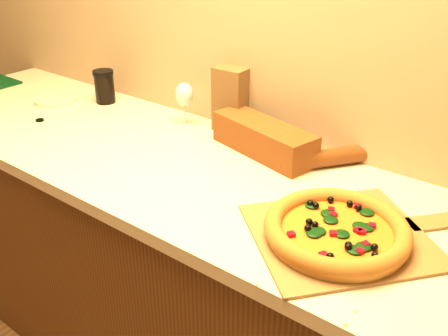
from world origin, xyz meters
The scene contains 11 objects.
cabinet centered at (0.00, 1.43, 0.43)m, with size 2.80×0.65×0.86m, color #46220F.
countertop centered at (0.00, 1.43, 0.88)m, with size 2.84×0.68×0.04m, color #C3B398.
pizza_peel centered at (0.44, 1.36, 0.90)m, with size 0.54×0.55×0.01m.
pizza centered at (0.43, 1.33, 0.93)m, with size 0.34×0.34×0.05m.
bottle_cap centered at (-0.78, 1.35, 0.90)m, with size 0.03×0.03×0.01m, color black.
rolling_pin centered at (0.26, 1.71, 0.93)m, with size 0.26×0.34×0.06m.
bread_bag centered at (0.03, 1.63, 0.95)m, with size 0.37×0.12×0.10m, color #613512.
wine_glass centered at (-0.32, 1.65, 1.01)m, with size 0.07×0.07×0.16m.
paper_bag centered at (-0.17, 1.72, 1.01)m, with size 0.11×0.09×0.22m, color brown.
dark_jar centered at (-0.75, 1.64, 0.97)m, with size 0.08×0.08×0.13m.
side_plate centered at (-0.91, 1.52, 0.91)m, with size 0.17×0.17×0.02m, color beige.
Camera 1 is at (0.81, 0.41, 1.59)m, focal length 40.00 mm.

